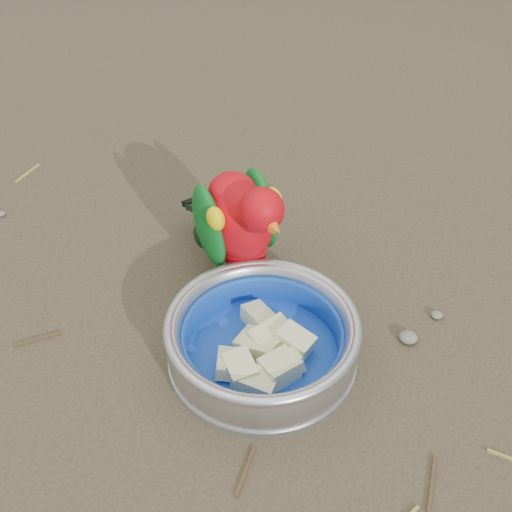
% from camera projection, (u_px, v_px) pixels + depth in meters
% --- Properties ---
extents(ground, '(60.00, 60.00, 0.00)m').
position_uv_depth(ground, '(146.00, 397.00, 0.76)').
color(ground, '#433829').
extents(food_bowl, '(0.21, 0.21, 0.02)m').
position_uv_depth(food_bowl, '(262.00, 356.00, 0.79)').
color(food_bowl, '#B2B2BA').
rests_on(food_bowl, ground).
extents(bowl_wall, '(0.21, 0.21, 0.04)m').
position_uv_depth(bowl_wall, '(262.00, 338.00, 0.77)').
color(bowl_wall, '#B2B2BA').
rests_on(bowl_wall, food_bowl).
extents(fruit_wedges, '(0.13, 0.13, 0.03)m').
position_uv_depth(fruit_wedges, '(262.00, 342.00, 0.77)').
color(fruit_wedges, beige).
rests_on(fruit_wedges, food_bowl).
extents(lory_parrot, '(0.21, 0.20, 0.16)m').
position_uv_depth(lory_parrot, '(241.00, 230.00, 0.84)').
color(lory_parrot, '#B8060F').
rests_on(lory_parrot, ground).
extents(ground_debris, '(0.90, 0.80, 0.01)m').
position_uv_depth(ground_debris, '(167.00, 327.00, 0.83)').
color(ground_debris, olive).
rests_on(ground_debris, ground).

